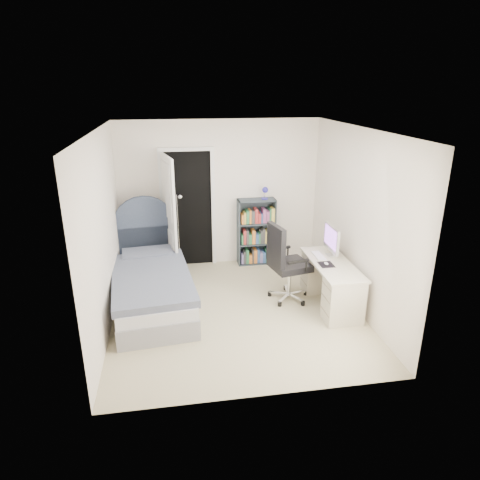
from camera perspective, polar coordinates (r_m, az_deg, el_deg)
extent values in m
cube|color=tan|center=(6.17, -0.51, -9.55)|extent=(3.40, 3.60, 0.05)
cube|color=white|center=(5.38, -0.60, 14.76)|extent=(3.40, 3.60, 0.05)
cube|color=white|center=(7.39, -2.74, 6.15)|extent=(3.40, 0.05, 2.50)
cube|color=white|center=(3.99, 3.50, -6.40)|extent=(3.40, 0.05, 2.50)
cube|color=white|center=(5.66, -18.08, 0.79)|extent=(0.05, 3.60, 2.50)
cube|color=white|center=(6.14, 15.58, 2.52)|extent=(0.05, 3.60, 2.50)
cube|color=black|center=(7.38, -6.93, 4.01)|extent=(0.80, 0.01, 2.00)
cube|color=white|center=(7.35, -10.27, 3.77)|extent=(0.06, 0.06, 2.00)
cube|color=white|center=(7.39, -3.58, 4.13)|extent=(0.06, 0.06, 2.00)
cube|color=white|center=(7.14, -7.27, 11.92)|extent=(0.92, 0.06, 0.06)
cube|color=white|center=(6.98, -9.36, 2.94)|extent=(0.21, 0.79, 2.00)
cube|color=gray|center=(6.33, -11.55, -7.48)|extent=(1.23, 2.23, 0.28)
cube|color=silver|center=(6.24, -11.68, -5.74)|extent=(1.20, 2.19, 0.17)
cube|color=slate|center=(6.08, -11.70, -5.07)|extent=(1.24, 1.92, 0.11)
cube|color=slate|center=(6.88, -12.23, -1.89)|extent=(0.80, 0.50, 0.13)
cube|color=#394358|center=(7.23, -12.36, -1.46)|extent=(1.02, 0.17, 0.86)
cylinder|color=#394358|center=(7.09, -12.62, 1.76)|extent=(1.02, 0.17, 1.02)
cylinder|color=#D0BE80|center=(7.30, -12.71, -2.80)|extent=(0.04, 0.04, 0.50)
cylinder|color=#D0BE80|center=(7.61, -12.59, -1.83)|extent=(0.04, 0.04, 0.50)
cylinder|color=#D0BE80|center=(7.28, -10.07, -2.66)|extent=(0.04, 0.04, 0.50)
cylinder|color=#D0BE80|center=(7.60, -10.06, -1.69)|extent=(0.04, 0.04, 0.50)
cube|color=#D0BE80|center=(7.36, -11.48, -0.56)|extent=(0.40, 0.40, 0.03)
cube|color=#D0BE80|center=(7.47, -11.32, -2.76)|extent=(0.36, 0.36, 0.02)
cube|color=#B24C33|center=(7.35, -11.88, -0.36)|extent=(0.16, 0.22, 0.03)
cube|color=#3F598C|center=(7.34, -11.90, -0.14)|extent=(0.15, 0.21, 0.03)
cube|color=#D8CC7F|center=(7.33, -11.92, 0.08)|extent=(0.14, 0.20, 0.03)
cylinder|color=silver|center=(7.54, -7.96, -3.71)|extent=(0.19, 0.19, 0.02)
cylinder|color=silver|center=(7.30, -8.21, 1.01)|extent=(0.02, 0.02, 1.31)
sphere|color=silver|center=(7.08, -7.98, 5.74)|extent=(0.08, 0.08, 0.08)
cube|color=#364149|center=(7.46, -0.22, 0.98)|extent=(0.02, 0.28, 1.17)
cube|color=#364149|center=(7.58, 4.52, 1.23)|extent=(0.02, 0.28, 1.17)
cube|color=#364149|center=(7.35, 2.23, 5.35)|extent=(0.66, 0.28, 0.02)
cube|color=#364149|center=(7.72, 2.11, -2.93)|extent=(0.66, 0.28, 0.02)
cube|color=#364149|center=(7.64, 1.97, 1.43)|extent=(0.66, 0.01, 1.17)
cube|color=#364149|center=(7.58, 2.15, -0.40)|extent=(0.62, 0.26, 0.02)
cube|color=#364149|center=(7.46, 2.18, 2.30)|extent=(0.62, 0.26, 0.02)
cylinder|color=#2B26A8|center=(7.37, 3.30, 5.54)|extent=(0.11, 0.11, 0.02)
cylinder|color=silver|center=(7.35, 3.31, 6.10)|extent=(0.01, 0.01, 0.15)
sphere|color=#2B26A8|center=(7.30, 3.38, 6.69)|extent=(0.10, 0.10, 0.10)
cube|color=#7F72B2|center=(7.61, 0.23, -2.37)|extent=(0.04, 0.20, 0.18)
cube|color=#3F3F3F|center=(7.61, 0.55, -2.19)|extent=(0.04, 0.20, 0.22)
cube|color=#337F4C|center=(7.61, 0.92, -2.07)|extent=(0.05, 0.20, 0.25)
cube|color=orange|center=(7.64, 1.32, -2.37)|extent=(0.05, 0.20, 0.16)
cube|color=#3F3F3F|center=(7.63, 1.65, -2.04)|extent=(0.03, 0.20, 0.25)
cube|color=orange|center=(7.64, 1.98, -2.04)|extent=(0.05, 0.20, 0.24)
cube|color=#335999|center=(7.65, 2.37, -1.99)|extent=(0.04, 0.20, 0.25)
cube|color=#7F72B2|center=(7.67, 2.74, -2.18)|extent=(0.05, 0.20, 0.19)
cube|color=#335999|center=(7.68, 3.14, -2.16)|extent=(0.05, 0.20, 0.18)
cube|color=#337F4C|center=(7.68, 3.48, -1.98)|extent=(0.03, 0.20, 0.23)
cube|color=#335999|center=(7.69, 3.73, -1.89)|extent=(0.02, 0.20, 0.25)
cube|color=#3F3F3F|center=(7.71, 3.98, -2.18)|extent=(0.03, 0.20, 0.16)
cube|color=#D8BF4C|center=(7.72, 4.27, -2.09)|extent=(0.03, 0.20, 0.18)
cube|color=#337F4C|center=(7.48, 0.22, 0.21)|extent=(0.03, 0.20, 0.18)
cube|color=#B23333|center=(7.48, 0.54, 0.49)|extent=(0.04, 0.20, 0.25)
cube|color=#3F3F3F|center=(7.48, 0.91, 0.51)|extent=(0.04, 0.20, 0.25)
cube|color=#337F4C|center=(7.51, 1.29, 0.26)|extent=(0.05, 0.20, 0.17)
cube|color=orange|center=(7.51, 1.74, 0.52)|extent=(0.06, 0.20, 0.24)
cube|color=#335999|center=(7.53, 2.18, 0.31)|extent=(0.05, 0.20, 0.18)
cube|color=#337F4C|center=(7.53, 2.51, 0.36)|extent=(0.03, 0.20, 0.18)
cube|color=#3F3F3F|center=(7.53, 2.78, 0.55)|extent=(0.03, 0.20, 0.23)
cube|color=#3F3F3F|center=(7.54, 3.08, 0.65)|extent=(0.04, 0.20, 0.26)
cube|color=#D8BF4C|center=(7.55, 3.43, 0.52)|extent=(0.05, 0.20, 0.21)
cube|color=#D8BF4C|center=(7.56, 3.82, 0.58)|extent=(0.04, 0.20, 0.22)
cube|color=#335999|center=(7.58, 4.17, 0.52)|extent=(0.04, 0.20, 0.20)
cube|color=orange|center=(7.37, 0.26, 2.89)|extent=(0.04, 0.20, 0.16)
cube|color=#D8BF4C|center=(7.37, 0.58, 3.04)|extent=(0.03, 0.20, 0.20)
cube|color=#337F4C|center=(7.37, 0.93, 3.17)|extent=(0.05, 0.20, 0.23)
cube|color=orange|center=(7.38, 1.28, 3.22)|extent=(0.03, 0.20, 0.23)
cube|color=#3F3F3F|center=(7.39, 1.66, 3.19)|extent=(0.05, 0.20, 0.22)
cube|color=#B23333|center=(7.40, 2.10, 3.31)|extent=(0.05, 0.20, 0.25)
cube|color=#B23333|center=(7.42, 2.50, 3.05)|extent=(0.05, 0.20, 0.17)
cube|color=#335999|center=(7.43, 2.82, 3.03)|extent=(0.03, 0.20, 0.17)
cube|color=#994C7F|center=(7.42, 3.16, 3.33)|extent=(0.05, 0.20, 0.24)
cube|color=#994C7F|center=(7.44, 3.59, 3.21)|extent=(0.05, 0.20, 0.21)
cube|color=#337F4C|center=(7.45, 3.94, 3.37)|extent=(0.03, 0.20, 0.24)
cube|color=#D8BF4C|center=(7.46, 4.29, 3.41)|extent=(0.06, 0.20, 0.25)
cube|color=beige|center=(6.18, 12.20, -3.13)|extent=(0.54, 1.34, 0.03)
cube|color=beige|center=(5.92, 13.61, -7.80)|extent=(0.49, 0.36, 0.62)
cube|color=beige|center=(6.71, 10.56, -4.13)|extent=(0.49, 0.36, 0.62)
cube|color=silver|center=(6.43, 12.11, -1.98)|extent=(0.14, 0.14, 0.01)
cube|color=silver|center=(6.40, 12.40, -1.12)|extent=(0.03, 0.05, 0.20)
cube|color=silver|center=(6.33, 12.13, 0.21)|extent=(0.04, 0.50, 0.36)
cube|color=#B461EC|center=(6.32, 11.95, 0.35)|extent=(0.00, 0.45, 0.29)
cube|color=white|center=(6.36, 10.46, -2.08)|extent=(0.12, 0.36, 0.02)
cube|color=black|center=(6.10, 11.42, -3.22)|extent=(0.20, 0.23, 0.00)
ellipsoid|color=white|center=(6.09, 11.43, -3.08)|extent=(0.05, 0.09, 0.03)
cube|color=silver|center=(6.55, 7.64, -6.96)|extent=(0.30, 0.10, 0.03)
cylinder|color=black|center=(6.63, 8.73, -6.98)|extent=(0.07, 0.07, 0.06)
cube|color=silver|center=(6.62, 6.30, -6.62)|extent=(0.07, 0.30, 0.03)
cylinder|color=black|center=(6.76, 6.09, -6.32)|extent=(0.07, 0.07, 0.06)
cube|color=silver|center=(6.51, 5.24, -7.06)|extent=(0.29, 0.16, 0.03)
cylinder|color=black|center=(6.55, 3.97, -7.18)|extent=(0.07, 0.07, 0.06)
cube|color=silver|center=(6.38, 5.92, -7.70)|extent=(0.23, 0.25, 0.03)
cylinder|color=black|center=(6.28, 5.31, -8.49)|extent=(0.07, 0.07, 0.06)
cube|color=silver|center=(6.40, 7.44, -7.64)|extent=(0.19, 0.28, 0.03)
cylinder|color=black|center=(6.33, 8.38, -8.35)|extent=(0.07, 0.07, 0.06)
cylinder|color=silver|center=(6.39, 6.59, -5.40)|extent=(0.06, 0.06, 0.45)
cube|color=black|center=(6.29, 6.67, -3.37)|extent=(0.61, 0.61, 0.10)
cube|color=black|center=(6.06, 4.83, -0.73)|extent=(0.17, 0.48, 0.59)
cube|color=black|center=(5.99, 7.80, -2.88)|extent=(0.32, 0.11, 0.03)
cube|color=black|center=(6.44, 5.41, -1.09)|extent=(0.32, 0.11, 0.03)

